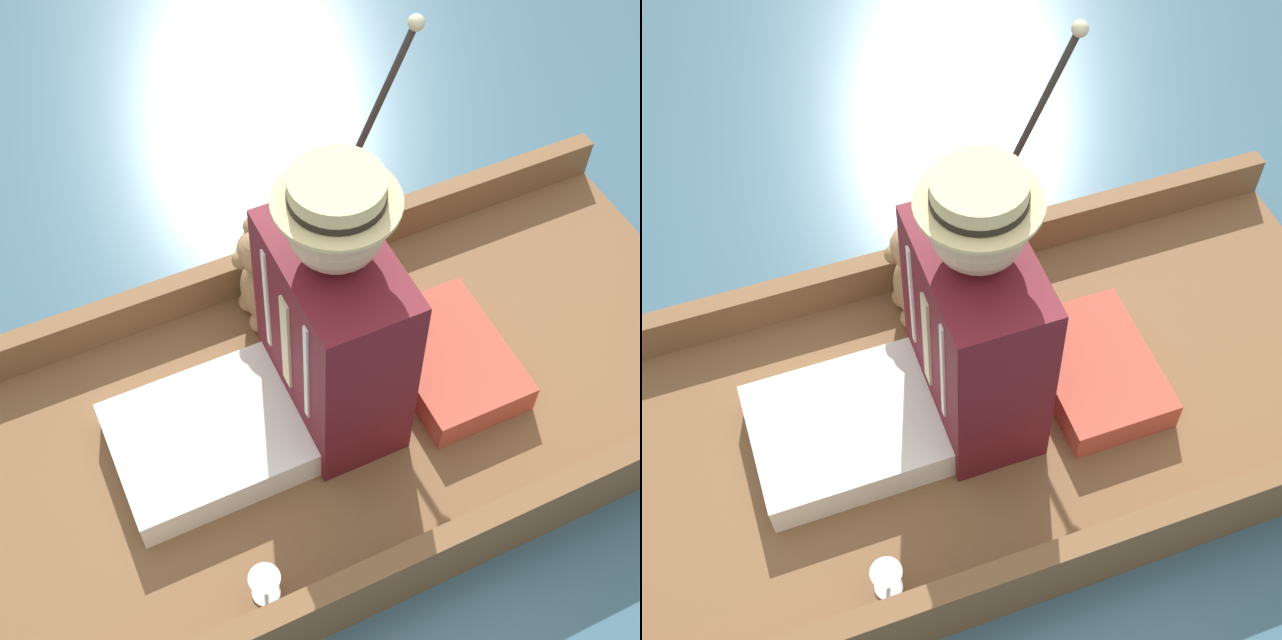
{
  "view_description": "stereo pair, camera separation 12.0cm",
  "coord_description": "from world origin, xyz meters",
  "views": [
    {
      "loc": [
        -1.16,
        0.57,
        2.31
      ],
      "look_at": [
        0.02,
        0.02,
        0.53
      ],
      "focal_mm": 50.0,
      "sensor_mm": 36.0,
      "label": 1
    },
    {
      "loc": [
        -1.21,
        0.46,
        2.31
      ],
      "look_at": [
        0.02,
        0.02,
        0.53
      ],
      "focal_mm": 50.0,
      "sensor_mm": 36.0,
      "label": 2
    }
  ],
  "objects": [
    {
      "name": "teddy_bear",
      "position": [
        0.39,
        0.03,
        0.29
      ],
      "size": [
        0.27,
        0.16,
        0.38
      ],
      "color": "#9E754C",
      "rests_on": "punt_boat"
    },
    {
      "name": "ground_plane",
      "position": [
        0.0,
        0.0,
        0.0
      ],
      "size": [
        16.0,
        16.0,
        0.0
      ],
      "primitive_type": "plane",
      "color": "#385B70"
    },
    {
      "name": "wine_glass",
      "position": [
        -0.41,
        0.37,
        0.19
      ],
      "size": [
        0.08,
        0.08,
        0.1
      ],
      "color": "silver",
      "rests_on": "punt_boat"
    },
    {
      "name": "walking_cane",
      "position": [
        0.44,
        -0.3,
        0.63
      ],
      "size": [
        0.04,
        0.38,
        0.89
      ],
      "color": "#2D2823",
      "rests_on": "punt_boat"
    },
    {
      "name": "seat_cushion",
      "position": [
        -0.02,
        -0.37,
        0.17
      ],
      "size": [
        0.44,
        0.31,
        0.1
      ],
      "color": "#B24738",
      "rests_on": "punt_boat"
    },
    {
      "name": "seated_person",
      "position": [
        0.02,
        0.05,
        0.45
      ],
      "size": [
        0.45,
        0.77,
        0.88
      ],
      "rotation": [
        0.0,
        0.0,
        -0.15
      ],
      "color": "white",
      "rests_on": "punt_boat"
    },
    {
      "name": "punt_boat",
      "position": [
        0.0,
        0.0,
        0.07
      ],
      "size": [
        1.09,
        2.43,
        0.25
      ],
      "color": "brown",
      "rests_on": "ground_plane"
    }
  ]
}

